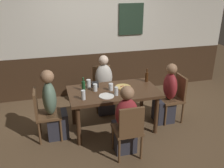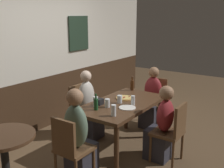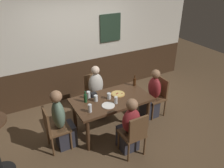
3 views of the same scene
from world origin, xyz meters
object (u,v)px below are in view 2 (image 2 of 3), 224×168
Objects in this scene: chair_head_east at (155,99)px; person_head_west at (79,140)px; pizza at (125,98)px; chair_head_west at (70,147)px; beer_bottle_brown at (132,85)px; person_mid_near at (162,129)px; pint_glass_pale at (107,103)px; beer_glass_half at (133,101)px; tumbler_short at (114,111)px; beer_glass_tall at (120,100)px; person_mid_far at (89,110)px; pint_glass_amber at (96,102)px; person_head_east at (152,102)px; plate_white_large at (127,108)px; dining_table at (122,108)px; beer_bottle_green at (96,104)px; chair_mid_near at (172,130)px; chair_mid_far at (81,107)px; condiment_caddy at (100,102)px.

chair_head_east is 0.73× the size of person_head_west.
chair_head_east is 3.14× the size of pizza.
chair_head_west is 3.52× the size of beer_bottle_brown.
person_mid_near reaches higher than pint_glass_pale.
beer_glass_half is (1.17, -0.19, 0.31)m from chair_head_west.
chair_head_west is 1.23m from beer_glass_half.
pizza is 1.79× the size of tumbler_short.
chair_head_west is at bearing -176.69° from pizza.
beer_glass_tall is (0.51, 0.23, -0.02)m from tumbler_short.
pint_glass_pale is at bearing -178.37° from pizza.
person_mid_far reaches higher than pint_glass_amber.
plate_white_large is (-1.19, -0.19, 0.27)m from person_head_east.
person_head_east is 1.09m from beer_glass_half.
plate_white_large is (-0.17, 0.47, 0.27)m from person_mid_near.
dining_table is 0.54m from beer_bottle_green.
person_head_west is 0.63m from beer_bottle_green.
person_mid_near is at bearing -90.00° from dining_table.
beer_bottle_brown reaches higher than beer_glass_tall.
beer_bottle_green reaches higher than tumbler_short.
person_mid_near is 1.00m from beer_bottle_green.
beer_bottle_brown is (0.70, 1.07, 0.34)m from chair_mid_near.
person_head_west is at bearing -178.73° from beer_glass_tall.
person_mid_far is at bearing 108.24° from pizza.
plate_white_large is (-0.17, -1.03, 0.25)m from chair_mid_far.
chair_head_east is at bearing -4.47° from beer_bottle_green.
tumbler_short reaches higher than pizza.
condiment_caddy is at bearing 79.76° from pint_glass_pale.
chair_mid_far is 1.32m from person_head_west.
person_mid_far reaches higher than chair_mid_far.
dining_table is 1.03m from person_head_west.
beer_bottle_brown is (1.00, 0.17, 0.04)m from pint_glass_pale.
plate_white_large is 0.44m from condiment_caddy.
dining_table is 0.85m from chair_mid_near.
person_mid_far is (1.18, 0.67, -0.01)m from chair_head_west.
chair_mid_near is at bearing -144.81° from chair_head_east.
pint_glass_amber is 1.26× the size of beer_glass_tall.
beer_bottle_green reaches higher than pint_glass_pale.
pint_glass_amber is at bearing 110.24° from chair_mid_near.
plate_white_large is (0.38, 0.02, -0.07)m from tumbler_short.
beer_bottle_brown is at bearing 31.45° from beer_glass_half.
beer_bottle_brown is at bearing 9.80° from pint_glass_pale.
chair_head_west is 1.92m from beer_bottle_brown.
person_mid_far is at bearing -90.00° from chair_mid_far.
pizza is 0.25m from beer_glass_tall.
person_head_west is at bearing -174.80° from pint_glass_pale.
chair_head_west reaches higher than dining_table.
plate_white_large is at bearing -153.55° from beer_bottle_brown.
chair_head_west and chair_head_east have the same top height.
chair_head_east is at bearing -26.32° from beer_bottle_brown.
person_head_east is (-0.16, 0.00, -0.02)m from chair_head_east.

